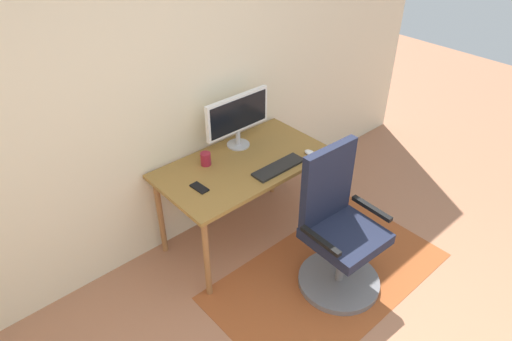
{
  "coord_description": "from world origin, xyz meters",
  "views": [
    {
      "loc": [
        -1.3,
        -0.4,
        2.61
      ],
      "look_at": [
        0.41,
        1.52,
        0.83
      ],
      "focal_mm": 31.88,
      "sensor_mm": 36.0,
      "label": 1
    }
  ],
  "objects": [
    {
      "name": "area_rug",
      "position": [
        0.69,
        1.01,
        0.0
      ],
      "size": [
        1.8,
        1.02,
        0.01
      ],
      "primitive_type": "cube",
      "color": "#974923",
      "rests_on": "ground"
    },
    {
      "name": "wall_back",
      "position": [
        0.0,
        2.2,
        1.3
      ],
      "size": [
        6.0,
        0.1,
        2.6
      ],
      "primitive_type": "cube",
      "color": "beige",
      "rests_on": "ground"
    },
    {
      "name": "keyboard",
      "position": [
        0.65,
        1.54,
        0.74
      ],
      "size": [
        0.43,
        0.13,
        0.02
      ],
      "primitive_type": "cube",
      "color": "black",
      "rests_on": "desk"
    },
    {
      "name": "cell_phone",
      "position": [
        0.08,
        1.73,
        0.74
      ],
      "size": [
        0.08,
        0.14,
        0.01
      ],
      "primitive_type": "cube",
      "rotation": [
        0.0,
        0.0,
        0.06
      ],
      "color": "black",
      "rests_on": "desk"
    },
    {
      "name": "monitor",
      "position": [
        0.64,
        1.99,
        1.0
      ],
      "size": [
        0.58,
        0.18,
        0.43
      ],
      "color": "#B2B2B7",
      "rests_on": "desk"
    },
    {
      "name": "computer_mouse",
      "position": [
        0.96,
        1.51,
        0.75
      ],
      "size": [
        0.06,
        0.1,
        0.03
      ],
      "primitive_type": "ellipsoid",
      "color": "white",
      "rests_on": "desk"
    },
    {
      "name": "desk",
      "position": [
        0.51,
        1.77,
        0.66
      ],
      "size": [
        1.31,
        0.71,
        0.73
      ],
      "color": "olive",
      "rests_on": "ground"
    },
    {
      "name": "office_chair",
      "position": [
        0.69,
        0.97,
        0.42
      ],
      "size": [
        0.6,
        0.6,
        1.09
      ],
      "rotation": [
        0.0,
        0.0,
        -0.04
      ],
      "color": "slate",
      "rests_on": "ground"
    },
    {
      "name": "coffee_cup",
      "position": [
        0.29,
        1.94,
        0.78
      ],
      "size": [
        0.08,
        0.08,
        0.1
      ],
      "primitive_type": "cylinder",
      "color": "maroon",
      "rests_on": "desk"
    }
  ]
}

